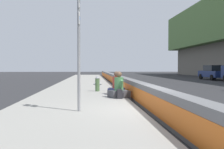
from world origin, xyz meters
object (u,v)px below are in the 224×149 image
object	(u,v)px
seated_person_foreground	(119,89)
parked_car_midline	(213,72)
backpack	(120,94)
route_sign_post	(79,43)
seated_person_middle	(117,87)
fire_hydrant	(97,83)

from	to	relation	value
seated_person_foreground	parked_car_midline	xyz separation A→B (m)	(18.89, -12.99, 0.36)
backpack	parked_car_midline	xyz separation A→B (m)	(19.32, -13.00, 0.53)
route_sign_post	backpack	size ratio (longest dim) A/B	9.00
backpack	seated_person_foreground	bearing A→B (deg)	-0.24
route_sign_post	seated_person_middle	size ratio (longest dim) A/B	3.18
route_sign_post	fire_hydrant	size ratio (longest dim) A/B	4.09
fire_hydrant	seated_person_middle	distance (m)	1.98
fire_hydrant	seated_person_middle	bearing A→B (deg)	-152.71
fire_hydrant	backpack	xyz separation A→B (m)	(-3.63, -0.88, -0.25)
fire_hydrant	parked_car_midline	xyz separation A→B (m)	(15.69, -13.87, 0.27)
seated_person_middle	parked_car_midline	size ratio (longest dim) A/B	0.25
route_sign_post	backpack	bearing A→B (deg)	-26.09
seated_person_middle	backpack	distance (m)	1.88
fire_hydrant	parked_car_midline	bearing A→B (deg)	-41.48
seated_person_middle	parked_car_midline	bearing A→B (deg)	-36.62
seated_person_foreground	seated_person_middle	distance (m)	1.45
seated_person_foreground	seated_person_middle	size ratio (longest dim) A/B	1.02
route_sign_post	fire_hydrant	xyz separation A→B (m)	(6.87, -0.71, -1.62)
route_sign_post	seated_person_middle	bearing A→B (deg)	-17.55
fire_hydrant	parked_car_midline	world-z (taller)	parked_car_midline
route_sign_post	backpack	world-z (taller)	route_sign_post
fire_hydrant	seated_person_foreground	world-z (taller)	seated_person_foreground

